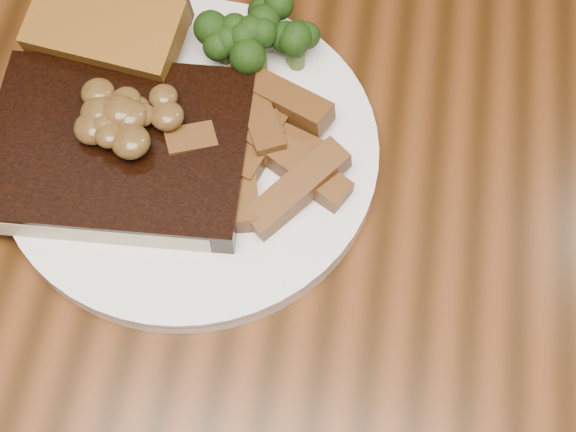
# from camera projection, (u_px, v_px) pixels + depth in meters

# --- Properties ---
(dining_table) EXTENTS (1.60, 0.90, 0.75)m
(dining_table) POSITION_uv_depth(u_px,v_px,m) (272.00, 284.00, 0.64)
(dining_table) COLOR #522910
(dining_table) RESTS_ON ground
(plate) EXTENTS (0.30, 0.30, 0.01)m
(plate) POSITION_uv_depth(u_px,v_px,m) (191.00, 152.00, 0.58)
(plate) COLOR white
(plate) RESTS_ON dining_table
(steak) EXTENTS (0.19, 0.15, 0.03)m
(steak) POSITION_uv_depth(u_px,v_px,m) (119.00, 149.00, 0.56)
(steak) COLOR black
(steak) RESTS_ON plate
(steak_bone) EXTENTS (0.16, 0.02, 0.02)m
(steak_bone) POSITION_uv_depth(u_px,v_px,m) (98.00, 230.00, 0.54)
(steak_bone) COLOR beige
(steak_bone) RESTS_ON plate
(mushroom_pile) EXTENTS (0.07, 0.07, 0.03)m
(mushroom_pile) POSITION_uv_depth(u_px,v_px,m) (124.00, 117.00, 0.54)
(mushroom_pile) COLOR brown
(mushroom_pile) RESTS_ON steak
(garlic_bread) EXTENTS (0.12, 0.07, 0.02)m
(garlic_bread) POSITION_uv_depth(u_px,v_px,m) (111.00, 46.00, 0.60)
(garlic_bread) COLOR brown
(garlic_bread) RESTS_ON plate
(potato_wedges) EXTENTS (0.11, 0.11, 0.02)m
(potato_wedges) POSITION_uv_depth(u_px,v_px,m) (291.00, 143.00, 0.56)
(potato_wedges) COLOR brown
(potato_wedges) RESTS_ON plate
(broccoli_cluster) EXTENTS (0.07, 0.07, 0.04)m
(broccoli_cluster) POSITION_uv_depth(u_px,v_px,m) (257.00, 57.00, 0.59)
(broccoli_cluster) COLOR #17360C
(broccoli_cluster) RESTS_ON plate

